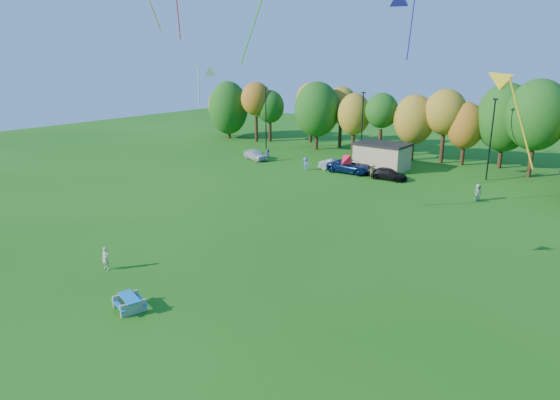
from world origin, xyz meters
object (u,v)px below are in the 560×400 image
Objects in this scene: car_a at (256,154)px; car_c at (350,166)px; car_b at (335,165)px; kite_flyer at (106,259)px; car_d at (388,174)px; picnic_table at (130,302)px.

car_c reaches higher than car_a.
car_b is at bearing -65.65° from car_a.
kite_flyer reaches higher than car_c.
car_a is 0.76× the size of car_c.
car_a is at bearing 105.59° from kite_flyer.
car_d is at bearing -68.84° from car_a.
car_c is (-1.38, 34.38, -0.02)m from kite_flyer.
car_c is at bearing -66.83° from car_a.
car_c is at bearing 118.39° from picnic_table.
kite_flyer is 36.82m from car_a.
picnic_table is at bearing -130.15° from car_a.
car_d is (5.09, -0.33, -0.13)m from car_c.
car_a is at bearing 138.04° from picnic_table.
car_a is 0.97× the size of car_d.
car_d is (19.12, 0.61, -0.09)m from car_a.
car_c reaches higher than car_b.
car_c is (-7.06, 36.72, 0.32)m from picnic_table.
picnic_table is 0.56× the size of car_b.
picnic_table is 37.97m from car_b.
car_a reaches higher than car_b.
kite_flyer reaches higher than car_a.
kite_flyer is 34.67m from car_b.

